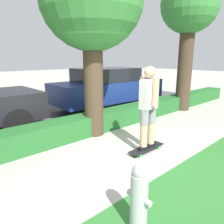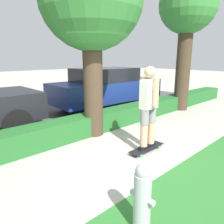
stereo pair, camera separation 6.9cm
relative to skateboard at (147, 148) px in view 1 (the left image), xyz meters
The scene contains 9 objects.
ground_plane 0.52m from the skateboard, 157.26° to the left, with size 60.00×60.00×0.00m, color #ADA89E.
street_asphalt 4.43m from the skateboard, 96.18° to the left, with size 16.18×5.00×0.01m.
hedge_row 1.87m from the skateboard, 104.82° to the left, with size 16.18×0.60×0.51m.
skateboard is the anchor object (origin of this frame).
skater_person 0.94m from the skateboard, 161.57° to the left, with size 0.50×0.44×1.73m.
tree_mid 3.57m from the skateboard, 95.06° to the left, with size 2.43×2.43×4.54m.
tree_far 5.63m from the skateboard, 20.60° to the left, with size 2.05×2.05×4.83m.
parked_car_middle 4.34m from the skateboard, 59.39° to the left, with size 4.59×1.91×1.58m.
fire_hydrant 2.28m from the skateboard, 144.02° to the right, with size 0.20×0.33×0.85m.
Camera 1 is at (-3.05, -2.91, 1.99)m, focal length 35.00 mm.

